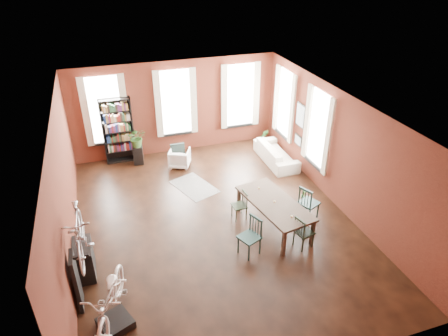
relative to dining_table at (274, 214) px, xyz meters
name	(u,v)px	position (x,y,z in m)	size (l,w,h in m)	color
room	(216,139)	(-1.15, 1.24, 1.75)	(9.00, 9.04, 3.22)	black
dining_table	(274,214)	(0.00, 0.00, 0.00)	(1.02, 2.24, 0.76)	#443429
dining_chair_a	(249,237)	(-0.97, -0.78, 0.11)	(0.45, 0.45, 0.97)	#1B3D3A
dining_chair_b	(239,206)	(-0.71, 0.63, 0.01)	(0.36, 0.36, 0.79)	#212F1C
dining_chair_c	(304,232)	(0.38, -0.94, 0.05)	(0.40, 0.40, 0.86)	black
dining_chair_d	(309,203)	(1.02, 0.04, 0.12)	(0.46, 0.46, 1.00)	#193835
bookshelf	(118,131)	(-3.40, 4.93, 0.72)	(1.00, 0.32, 2.20)	black
white_armchair	(180,157)	(-1.61, 3.93, -0.05)	(0.64, 0.60, 0.66)	white
cream_sofa	(276,151)	(1.55, 3.23, 0.03)	(2.08, 0.61, 0.81)	beige
striped_rug	(194,187)	(-1.48, 2.52, -0.38)	(0.92, 1.47, 0.01)	black
bike_trainer	(115,323)	(-4.18, -1.93, -0.30)	(0.58, 0.58, 0.17)	black
bike_wall_rack	(77,281)	(-4.80, -1.17, 0.27)	(0.16, 0.60, 1.30)	black
console_table	(84,260)	(-4.68, -0.27, 0.02)	(0.40, 0.80, 0.80)	black
plant_stand	(138,155)	(-2.87, 4.54, -0.07)	(0.32, 0.32, 0.63)	black
plant_by_sofa	(263,141)	(1.66, 4.56, -0.25)	(0.33, 0.60, 0.27)	#2B6127
plant_small	(303,197)	(1.35, 0.88, -0.31)	(0.20, 0.38, 0.14)	#2E5522
bicycle_floor	(107,281)	(-4.18, -1.89, 0.77)	(0.68, 1.03, 1.97)	silver
bicycle_hung	(76,219)	(-4.55, -1.17, 1.75)	(0.47, 1.00, 1.66)	#A5A8AD
plant_on_stand	(137,139)	(-2.86, 4.53, 0.51)	(0.59, 0.66, 0.51)	#346026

